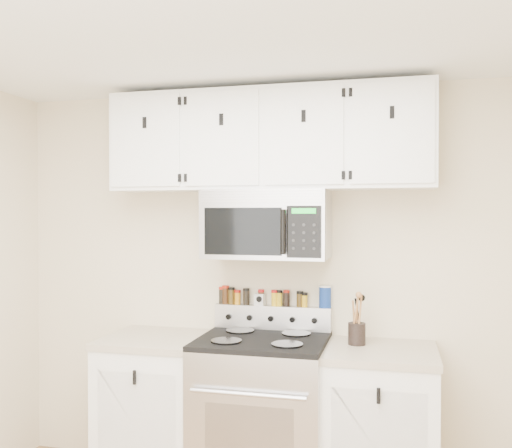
% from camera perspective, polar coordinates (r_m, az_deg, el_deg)
% --- Properties ---
extents(back_wall, '(3.50, 0.01, 2.50)m').
position_cam_1_polar(back_wall, '(3.73, 1.77, -5.80)').
color(back_wall, beige).
rests_on(back_wall, floor).
extents(range, '(0.76, 0.65, 1.10)m').
position_cam_1_polar(range, '(3.60, 0.64, -18.54)').
color(range, '#B7B7BA').
rests_on(range, floor).
extents(base_cabinet_left, '(0.64, 0.62, 0.92)m').
position_cam_1_polar(base_cabinet_left, '(3.84, -9.85, -17.71)').
color(base_cabinet_left, white).
rests_on(base_cabinet_left, floor).
extents(base_cabinet_right, '(0.64, 0.62, 0.92)m').
position_cam_1_polar(base_cabinet_right, '(3.55, 12.30, -19.32)').
color(base_cabinet_right, white).
rests_on(base_cabinet_right, floor).
extents(microwave, '(0.76, 0.44, 0.42)m').
position_cam_1_polar(microwave, '(3.52, 1.13, -0.01)').
color(microwave, '#9E9EA3').
rests_on(microwave, back_wall).
extents(upper_cabinets, '(2.00, 0.35, 0.62)m').
position_cam_1_polar(upper_cabinets, '(3.57, 1.22, 8.37)').
color(upper_cabinets, white).
rests_on(upper_cabinets, back_wall).
extents(utensil_crock, '(0.10, 0.10, 0.30)m').
position_cam_1_polar(utensil_crock, '(3.48, 10.04, -10.58)').
color(utensil_crock, black).
rests_on(utensil_crock, base_cabinet_right).
extents(kitchen_timer, '(0.07, 0.06, 0.08)m').
position_cam_1_polar(kitchen_timer, '(3.73, 0.41, -7.55)').
color(kitchen_timer, silver).
rests_on(kitchen_timer, range).
extents(salt_canister, '(0.08, 0.08, 0.14)m').
position_cam_1_polar(salt_canister, '(3.65, 6.92, -7.22)').
color(salt_canister, navy).
rests_on(salt_canister, range).
extents(spice_jar_0, '(0.04, 0.04, 0.11)m').
position_cam_1_polar(spice_jar_0, '(3.80, -3.45, -7.11)').
color(spice_jar_0, black).
rests_on(spice_jar_0, range).
extents(spice_jar_1, '(0.05, 0.05, 0.12)m').
position_cam_1_polar(spice_jar_1, '(3.79, -3.07, -7.06)').
color(spice_jar_1, '#381F0D').
rests_on(spice_jar_1, range).
extents(spice_jar_2, '(0.05, 0.05, 0.11)m').
position_cam_1_polar(spice_jar_2, '(3.78, -2.48, -7.16)').
color(spice_jar_2, '#433110').
rests_on(spice_jar_2, range).
extents(spice_jar_3, '(0.04, 0.04, 0.09)m').
position_cam_1_polar(spice_jar_3, '(3.77, -1.86, -7.31)').
color(spice_jar_3, orange).
rests_on(spice_jar_3, range).
extents(spice_jar_4, '(0.04, 0.04, 0.11)m').
position_cam_1_polar(spice_jar_4, '(3.75, -0.98, -7.25)').
color(spice_jar_4, black).
rests_on(spice_jar_4, range).
extents(spice_jar_5, '(0.04, 0.04, 0.10)m').
position_cam_1_polar(spice_jar_5, '(3.73, 0.52, -7.33)').
color(spice_jar_5, '#462610').
rests_on(spice_jar_5, range).
extents(spice_jar_6, '(0.04, 0.04, 0.10)m').
position_cam_1_polar(spice_jar_6, '(3.71, 1.88, -7.39)').
color(spice_jar_6, gold).
rests_on(spice_jar_6, range).
extents(spice_jar_7, '(0.04, 0.04, 0.10)m').
position_cam_1_polar(spice_jar_7, '(3.70, 2.35, -7.40)').
color(spice_jar_7, gold).
rests_on(spice_jar_7, range).
extents(spice_jar_8, '(0.04, 0.04, 0.10)m').
position_cam_1_polar(spice_jar_8, '(3.69, 3.06, -7.40)').
color(spice_jar_8, black).
rests_on(spice_jar_8, range).
extents(spice_jar_9, '(0.04, 0.04, 0.10)m').
position_cam_1_polar(spice_jar_9, '(3.68, 4.41, -7.48)').
color(spice_jar_9, '#412F0F').
rests_on(spice_jar_9, range).
extents(spice_jar_10, '(0.04, 0.04, 0.09)m').
position_cam_1_polar(spice_jar_10, '(3.67, 4.86, -7.55)').
color(spice_jar_10, gold).
rests_on(spice_jar_10, range).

